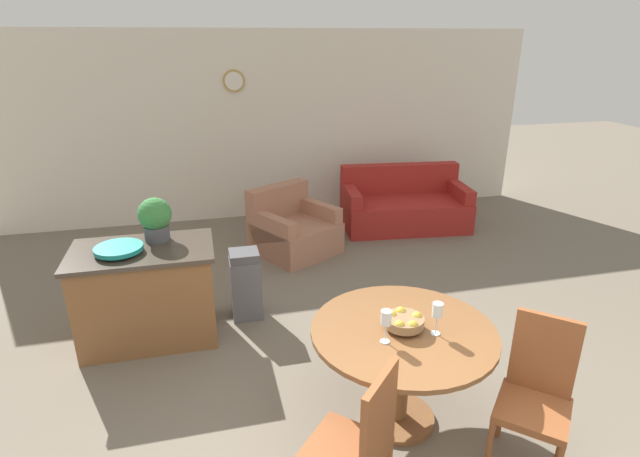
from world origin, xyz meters
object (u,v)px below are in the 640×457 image
at_px(kitchen_island, 147,294).
at_px(dining_chair_near_left, 359,442).
at_px(trash_bin, 246,284).
at_px(dining_chair_near_right, 537,389).
at_px(wine_glass_right, 437,311).
at_px(teal_bowl, 119,249).
at_px(dining_table, 402,351).
at_px(armchair, 293,231).
at_px(potted_plant, 155,218).
at_px(wine_glass_left, 386,319).
at_px(fruit_bowl, 404,321).
at_px(couch, 404,207).

bearing_deg(kitchen_island, dining_chair_near_left, -60.36).
bearing_deg(kitchen_island, trash_bin, 10.90).
height_order(dining_chair_near_right, wine_glass_right, dining_chair_near_right).
distance_m(dining_chair_near_right, teal_bowl, 3.34).
bearing_deg(teal_bowl, dining_table, -37.09).
xyz_separation_m(dining_table, trash_bin, (-0.90, 1.71, -0.25)).
bearing_deg(wine_glass_right, dining_chair_near_left, -140.86).
xyz_separation_m(dining_chair_near_right, armchair, (-0.84, 3.69, -0.27)).
relative_size(dining_table, potted_plant, 3.18).
bearing_deg(wine_glass_right, teal_bowl, 143.53).
distance_m(wine_glass_left, trash_bin, 2.05).
distance_m(dining_chair_near_right, fruit_bowl, 0.90).
relative_size(couch, armchair, 1.52).
distance_m(fruit_bowl, armchair, 3.22).
bearing_deg(wine_glass_left, wine_glass_right, 1.55).
relative_size(wine_glass_left, teal_bowl, 0.57).
relative_size(fruit_bowl, potted_plant, 0.68).
height_order(fruit_bowl, couch, fruit_bowl).
relative_size(potted_plant, trash_bin, 0.57).
bearing_deg(trash_bin, fruit_bowl, -62.15).
bearing_deg(dining_table, teal_bowl, 142.91).
height_order(dining_table, fruit_bowl, fruit_bowl).
height_order(wine_glass_right, potted_plant, potted_plant).
distance_m(dining_chair_near_left, wine_glass_left, 0.77).
relative_size(dining_chair_near_left, fruit_bowl, 3.84).
xyz_separation_m(dining_table, teal_bowl, (-1.96, 1.48, 0.34)).
distance_m(dining_table, wine_glass_left, 0.40).
bearing_deg(trash_bin, dining_chair_near_right, -54.75).
distance_m(dining_chair_near_left, fruit_bowl, 0.90).
xyz_separation_m(dining_table, potted_plant, (-1.66, 1.71, 0.51)).
bearing_deg(couch, wine_glass_right, -104.06).
distance_m(wine_glass_right, couch, 4.09).
relative_size(dining_chair_near_right, teal_bowl, 2.55).
distance_m(dining_table, kitchen_island, 2.37).
distance_m(wine_glass_left, armchair, 3.34).
bearing_deg(armchair, kitchen_island, -164.49).
relative_size(dining_chair_near_right, fruit_bowl, 3.84).
bearing_deg(wine_glass_left, fruit_bowl, 32.35).
bearing_deg(couch, armchair, -156.96).
bearing_deg(teal_bowl, potted_plant, 37.75).
xyz_separation_m(dining_chair_near_right, fruit_bowl, (-0.68, 0.53, 0.27)).
bearing_deg(teal_bowl, trash_bin, 12.23).
height_order(dining_chair_near_left, teal_bowl, dining_chair_near_left).
relative_size(wine_glass_left, armchair, 0.19).
height_order(dining_chair_near_left, wine_glass_right, dining_chair_near_left).
bearing_deg(wine_glass_left, teal_bowl, 138.25).
relative_size(kitchen_island, teal_bowl, 3.03).
xyz_separation_m(trash_bin, armchair, (0.74, 1.45, -0.06)).
distance_m(dining_table, couch, 4.03).
bearing_deg(wine_glass_left, dining_chair_near_left, -121.85).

